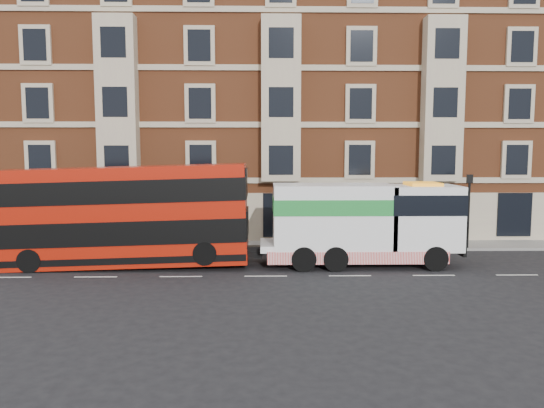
{
  "coord_description": "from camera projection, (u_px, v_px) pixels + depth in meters",
  "views": [
    {
      "loc": [
        -0.17,
        -24.54,
        6.0
      ],
      "look_at": [
        0.37,
        4.0,
        3.02
      ],
      "focal_mm": 35.0,
      "sensor_mm": 36.0,
      "label": 1
    }
  ],
  "objects": [
    {
      "name": "lamp_post_west",
      "position": [
        162.0,
        206.0,
        30.8
      ],
      "size": [
        0.35,
        0.15,
        4.35
      ],
      "color": "black",
      "rests_on": "sidewalk"
    },
    {
      "name": "sidewalk",
      "position": [
        265.0,
        246.0,
        32.48
      ],
      "size": [
        90.0,
        3.0,
        0.15
      ],
      "primitive_type": "cube",
      "color": "slate",
      "rests_on": "ground"
    },
    {
      "name": "tow_truck",
      "position": [
        360.0,
        223.0,
        27.11
      ],
      "size": [
        10.07,
        2.98,
        4.2
      ],
      "color": "white",
      "rests_on": "ground"
    },
    {
      "name": "victorian_terrace",
      "position": [
        271.0,
        93.0,
        38.9
      ],
      "size": [
        45.0,
        12.0,
        20.4
      ],
      "color": "brown",
      "rests_on": "ground"
    },
    {
      "name": "double_decker_bus",
      "position": [
        123.0,
        214.0,
        26.83
      ],
      "size": [
        12.57,
        2.89,
        5.09
      ],
      "color": "#A71809",
      "rests_on": "ground"
    },
    {
      "name": "pedestrian",
      "position": [
        23.0,
        232.0,
        31.64
      ],
      "size": [
        0.68,
        0.48,
        1.76
      ],
      "primitive_type": "imported",
      "rotation": [
        0.0,
        0.0,
        -0.08
      ],
      "color": "#182131",
      "rests_on": "sidewalk"
    },
    {
      "name": "ground",
      "position": [
        266.0,
        276.0,
        25.03
      ],
      "size": [
        120.0,
        120.0,
        0.0
      ],
      "primitive_type": "plane",
      "color": "black",
      "rests_on": "ground"
    },
    {
      "name": "lamp_post_east",
      "position": [
        469.0,
        205.0,
        31.14
      ],
      "size": [
        0.35,
        0.15,
        4.35
      ],
      "color": "black",
      "rests_on": "sidewalk"
    }
  ]
}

